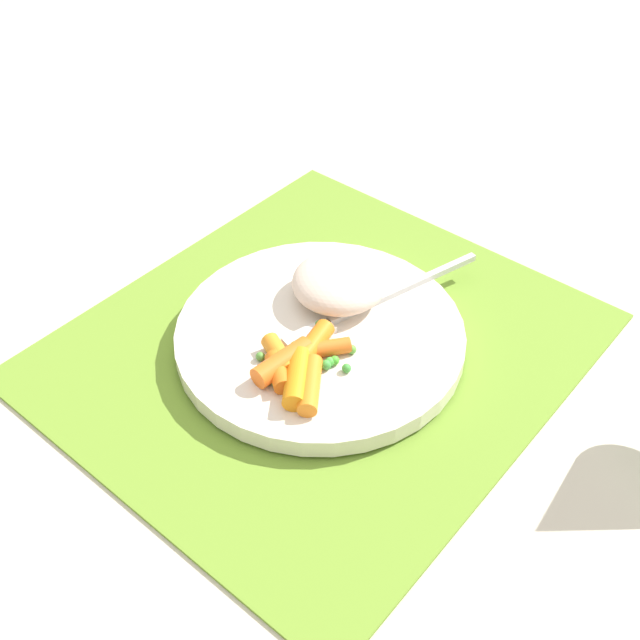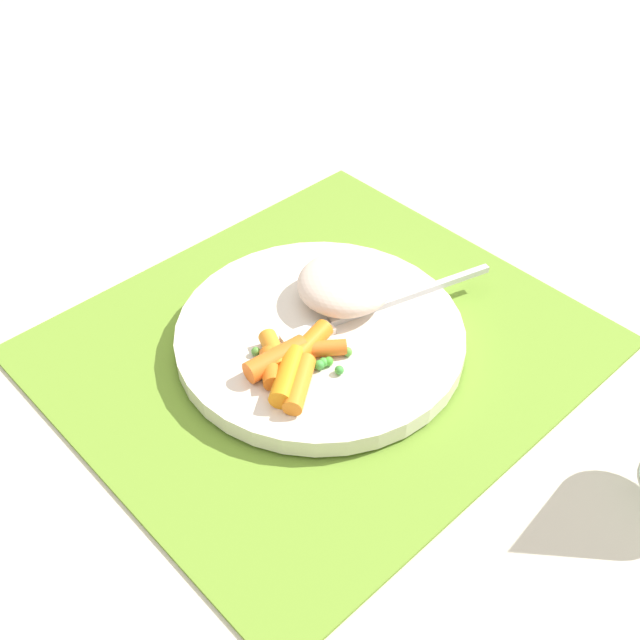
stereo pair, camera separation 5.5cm
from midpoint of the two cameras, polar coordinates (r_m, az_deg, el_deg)
ground_plane at (r=0.67m, az=-2.36°, el=-2.13°), size 2.40×2.40×0.00m
placemat at (r=0.66m, az=-2.36°, el=-1.95°), size 0.42×0.38×0.01m
plate at (r=0.66m, az=-2.39°, el=-1.26°), size 0.24×0.24×0.02m
rice_mound at (r=0.67m, az=-0.91°, el=2.71°), size 0.08×0.08×0.03m
carrot_portion at (r=0.61m, az=-4.23°, el=-3.39°), size 0.09×0.08×0.02m
pea_scatter at (r=0.62m, az=-3.16°, el=-2.69°), size 0.08×0.07×0.01m
fork at (r=0.67m, az=0.86°, el=0.91°), size 0.20×0.07×0.01m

